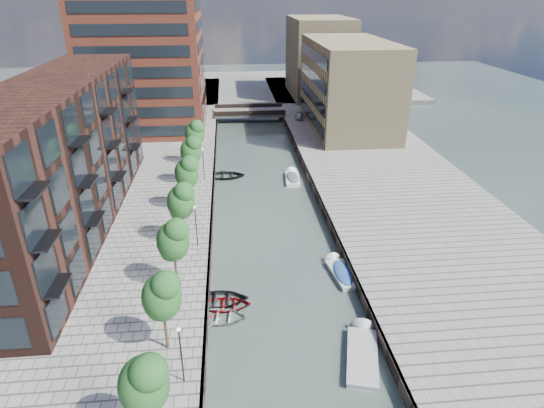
{
  "coord_description": "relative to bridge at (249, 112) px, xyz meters",
  "views": [
    {
      "loc": [
        -3.81,
        -12.68,
        22.63
      ],
      "look_at": [
        0.0,
        27.14,
        3.5
      ],
      "focal_mm": 30.0,
      "sensor_mm": 36.0,
      "label": 1
    }
  ],
  "objects": [
    {
      "name": "lamp_2",
      "position": [
        -7.2,
        -32.0,
        2.12
      ],
      "size": [
        0.24,
        0.24,
        4.12
      ],
      "color": "black",
      "rests_on": "quay_left"
    },
    {
      "name": "tree_3",
      "position": [
        -8.5,
        -47.0,
        3.92
      ],
      "size": [
        2.5,
        2.5,
        5.95
      ],
      "color": "#382619",
      "rests_on": "quay_left"
    },
    {
      "name": "lamp_1",
      "position": [
        -7.2,
        -48.0,
        2.12
      ],
      "size": [
        0.24,
        0.24,
        4.12
      ],
      "color": "black",
      "rests_on": "quay_left"
    },
    {
      "name": "sloop_2",
      "position": [
        -4.68,
        -55.87,
        -1.39
      ],
      "size": [
        4.14,
        3.05,
        0.83
      ],
      "primitive_type": "imported",
      "rotation": [
        0.0,
        0.0,
        1.52
      ],
      "color": "maroon",
      "rests_on": "ground"
    },
    {
      "name": "sloop_3",
      "position": [
        -5.1,
        -57.34,
        -1.39
      ],
      "size": [
        4.45,
        3.35,
        0.87
      ],
      "primitive_type": "imported",
      "rotation": [
        0.0,
        0.0,
        1.49
      ],
      "color": "#B5B5B3",
      "rests_on": "ground"
    },
    {
      "name": "motorboat_2",
      "position": [
        4.6,
        -61.66,
        -1.28
      ],
      "size": [
        3.42,
        6.08,
        1.92
      ],
      "color": "#ADADAB",
      "rests_on": "ground"
    },
    {
      "name": "tree_1",
      "position": [
        -8.5,
        -61.0,
        3.92
      ],
      "size": [
        2.5,
        2.5,
        5.95
      ],
      "color": "#382619",
      "rests_on": "quay_left"
    },
    {
      "name": "tan_block_near",
      "position": [
        16.0,
        -10.0,
        6.61
      ],
      "size": [
        12.0,
        25.0,
        14.0
      ],
      "primitive_type": "cube",
      "color": "#9B895F",
      "rests_on": "quay_right"
    },
    {
      "name": "far_closure",
      "position": [
        0.0,
        28.0,
        -0.89
      ],
      "size": [
        80.0,
        40.0,
        1.0
      ],
      "primitive_type": "cube",
      "color": "gray",
      "rests_on": "ground"
    },
    {
      "name": "tree_5",
      "position": [
        -8.5,
        -33.0,
        3.92
      ],
      "size": [
        2.5,
        2.5,
        5.95
      ],
      "color": "#382619",
      "rests_on": "quay_left"
    },
    {
      "name": "tree_4",
      "position": [
        -8.5,
        -40.0,
        3.92
      ],
      "size": [
        2.5,
        2.5,
        5.95
      ],
      "color": "#382619",
      "rests_on": "quay_left"
    },
    {
      "name": "apartment_block",
      "position": [
        -20.0,
        -42.0,
        6.61
      ],
      "size": [
        8.0,
        38.0,
        14.0
      ],
      "primitive_type": "cube",
      "color": "black",
      "rests_on": "quay_left"
    },
    {
      "name": "tree_0",
      "position": [
        -8.5,
        -68.0,
        3.92
      ],
      "size": [
        2.5,
        2.5,
        5.95
      ],
      "color": "#382619",
      "rests_on": "quay_left"
    },
    {
      "name": "quay_right",
      "position": [
        16.0,
        -32.0,
        -0.89
      ],
      "size": [
        20.0,
        140.0,
        1.0
      ],
      "primitive_type": "cube",
      "color": "gray",
      "rests_on": "ground"
    },
    {
      "name": "car",
      "position": [
        8.88,
        -4.48,
        0.22
      ],
      "size": [
        1.82,
        3.69,
        1.21
      ],
      "primitive_type": "imported",
      "rotation": [
        0.0,
        0.0,
        -0.11
      ],
      "color": "#9D9EA1",
      "rests_on": "quay_right"
    },
    {
      "name": "sloop_0",
      "position": [
        -5.24,
        -55.26,
        -1.39
      ],
      "size": [
        4.86,
        3.48,
        1.0
      ],
      "primitive_type": "imported",
      "rotation": [
        0.0,
        0.0,
        1.57
      ],
      "color": "black",
      "rests_on": "ground"
    },
    {
      "name": "bridge",
      "position": [
        0.0,
        0.0,
        0.0
      ],
      "size": [
        13.0,
        6.0,
        1.3
      ],
      "color": "gray",
      "rests_on": "ground"
    },
    {
      "name": "lamp_0",
      "position": [
        -7.2,
        -64.0,
        2.12
      ],
      "size": [
        0.24,
        0.24,
        4.12
      ],
      "color": "black",
      "rests_on": "quay_left"
    },
    {
      "name": "motorboat_3",
      "position": [
        5.32,
        -52.22,
        -1.2
      ],
      "size": [
        2.27,
        4.96,
        1.59
      ],
      "color": "silver",
      "rests_on": "ground"
    },
    {
      "name": "water",
      "position": [
        0.0,
        -32.0,
        -1.39
      ],
      "size": [
        300.0,
        300.0,
        0.0
      ],
      "primitive_type": "plane",
      "color": "#38473F",
      "rests_on": "ground"
    },
    {
      "name": "motorboat_4",
      "position": [
        4.04,
        -30.32,
        -1.19
      ],
      "size": [
        2.09,
        5.05,
        1.64
      ],
      "color": "white",
      "rests_on": "ground"
    },
    {
      "name": "sloop_4",
      "position": [
        -4.64,
        -28.95,
        -1.39
      ],
      "size": [
        5.34,
        3.92,
        1.07
      ],
      "primitive_type": "imported",
      "rotation": [
        0.0,
        0.0,
        1.53
      ],
      "color": "black",
      "rests_on": "ground"
    },
    {
      "name": "tan_block_far",
      "position": [
        16.0,
        16.0,
        7.61
      ],
      "size": [
        12.0,
        20.0,
        16.0
      ],
      "primitive_type": "cube",
      "color": "#9B895F",
      "rests_on": "quay_right"
    },
    {
      "name": "tree_2",
      "position": [
        -8.5,
        -54.0,
        3.92
      ],
      "size": [
        2.5,
        2.5,
        5.95
      ],
      "color": "#382619",
      "rests_on": "quay_left"
    },
    {
      "name": "quay_wall_left",
      "position": [
        -6.1,
        -32.0,
        -0.89
      ],
      "size": [
        0.25,
        140.0,
        1.0
      ],
      "primitive_type": "cube",
      "color": "#332823",
      "rests_on": "ground"
    },
    {
      "name": "tower",
      "position": [
        -17.0,
        -7.0,
        14.61
      ],
      "size": [
        18.0,
        18.0,
        30.0
      ],
      "primitive_type": "cube",
      "color": "brown",
      "rests_on": "quay_left"
    },
    {
      "name": "quay_wall_right",
      "position": [
        6.1,
        -32.0,
        -0.89
      ],
      "size": [
        0.25,
        140.0,
        1.0
      ],
      "primitive_type": "cube",
      "color": "#332823",
      "rests_on": "ground"
    },
    {
      "name": "tree_6",
      "position": [
        -8.5,
        -26.0,
        3.92
      ],
      "size": [
        2.5,
        2.5,
        5.95
      ],
      "color": "#382619",
      "rests_on": "quay_left"
    }
  ]
}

